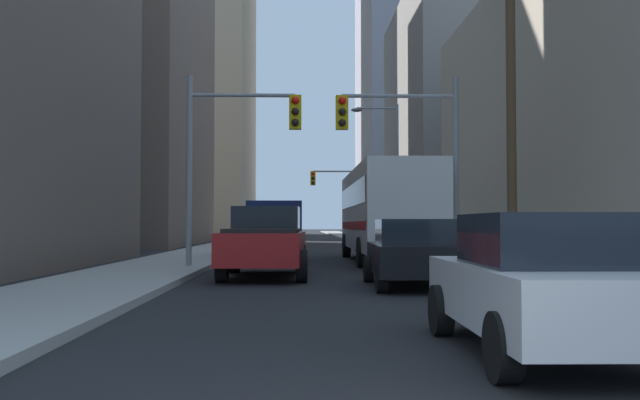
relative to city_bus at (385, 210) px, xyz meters
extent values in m
cube|color=#9E9E99|center=(-7.61, 27.47, -1.85)|extent=(3.24, 160.00, 0.15)
cube|color=#9E9E99|center=(2.69, 27.47, -1.85)|extent=(3.24, 160.00, 0.15)
cube|color=silver|center=(0.00, -0.01, 0.02)|extent=(2.52, 11.50, 2.90)
cube|color=black|center=(-1.26, -0.01, 0.54)|extent=(0.04, 10.58, 0.80)
cube|color=red|center=(-1.26, -0.01, -0.56)|extent=(0.03, 10.58, 0.28)
cylinder|color=black|center=(-1.17, 4.02, -1.43)|extent=(0.32, 1.00, 1.00)
cylinder|color=black|center=(1.18, 4.02, -1.43)|extent=(0.32, 1.00, 1.00)
cylinder|color=black|center=(-1.17, -3.23, -1.43)|extent=(0.32, 1.00, 1.00)
cylinder|color=black|center=(1.18, -3.23, -1.43)|extent=(0.32, 1.00, 1.00)
cube|color=maroon|center=(-4.12, -7.19, -1.13)|extent=(2.19, 5.47, 0.80)
cube|color=black|center=(-4.12, -6.22, -0.38)|extent=(1.86, 1.86, 0.70)
cube|color=black|center=(-4.12, -8.54, -0.68)|extent=(1.84, 2.44, 0.10)
cylinder|color=black|center=(-5.08, -5.46, -1.53)|extent=(0.28, 0.80, 0.80)
cylinder|color=black|center=(-3.16, -5.46, -1.53)|extent=(0.28, 0.80, 0.80)
cylinder|color=black|center=(-5.08, -8.92, -1.53)|extent=(0.28, 0.80, 0.80)
cylinder|color=black|center=(-3.16, -8.92, -1.53)|extent=(0.28, 0.80, 0.80)
cube|color=#141E4C|center=(-4.15, 1.70, -0.62)|extent=(2.08, 5.23, 1.90)
cube|color=black|center=(-4.15, 4.30, -0.20)|extent=(1.76, 0.05, 0.60)
cylinder|color=black|center=(-5.11, 3.36, -1.57)|extent=(0.24, 0.72, 0.72)
cylinder|color=black|center=(-3.19, 3.36, -1.57)|extent=(0.24, 0.72, 0.72)
cylinder|color=black|center=(-5.11, 0.03, -1.57)|extent=(0.24, 0.72, 0.72)
cylinder|color=black|center=(-3.19, 0.03, -1.57)|extent=(0.24, 0.72, 0.72)
cube|color=white|center=(-0.58, -18.41, -1.28)|extent=(1.87, 4.23, 0.65)
cube|color=black|center=(-0.58, -18.56, -0.68)|extent=(1.62, 1.93, 0.55)
cylinder|color=black|center=(-1.44, -17.07, -1.61)|extent=(0.22, 0.64, 0.64)
cylinder|color=black|center=(0.29, -17.07, -1.61)|extent=(0.22, 0.64, 0.64)
cylinder|color=black|center=(-1.44, -19.75, -1.61)|extent=(0.22, 0.64, 0.64)
cube|color=black|center=(-0.67, -10.21, -1.28)|extent=(1.96, 4.27, 0.65)
cube|color=black|center=(-0.67, -10.36, -0.68)|extent=(1.66, 1.96, 0.55)
cylinder|color=black|center=(-1.54, -8.87, -1.61)|extent=(0.22, 0.64, 0.64)
cylinder|color=black|center=(0.19, -8.87, -1.61)|extent=(0.22, 0.64, 0.64)
cylinder|color=black|center=(-1.54, -11.56, -1.61)|extent=(0.22, 0.64, 0.64)
cylinder|color=black|center=(0.19, -11.56, -1.61)|extent=(0.22, 0.64, 0.64)
cube|color=navy|center=(-4.25, 9.57, -1.28)|extent=(1.93, 4.25, 0.65)
cube|color=black|center=(-4.25, 9.42, -0.68)|extent=(1.64, 1.95, 0.55)
cylinder|color=black|center=(-5.12, 10.91, -1.61)|extent=(0.22, 0.64, 0.64)
cylinder|color=black|center=(-3.39, 10.91, -1.61)|extent=(0.22, 0.64, 0.64)
cylinder|color=black|center=(-5.12, 8.22, -1.61)|extent=(0.22, 0.64, 0.64)
cylinder|color=black|center=(-3.39, 8.22, -1.61)|extent=(0.22, 0.64, 0.64)
cylinder|color=gray|center=(-6.59, -4.30, 1.07)|extent=(0.18, 0.18, 6.00)
cylinder|color=gray|center=(-4.96, -4.30, 3.47)|extent=(3.26, 0.12, 0.12)
cube|color=gold|center=(-3.33, -4.30, 2.95)|extent=(0.38, 0.30, 1.05)
sphere|color=red|center=(-3.33, -4.47, 3.29)|extent=(0.24, 0.24, 0.24)
sphere|color=black|center=(-3.33, -4.47, 2.95)|extent=(0.24, 0.24, 0.24)
sphere|color=black|center=(-3.33, -4.47, 2.61)|extent=(0.24, 0.24, 0.24)
cylinder|color=gray|center=(1.67, -4.30, 1.07)|extent=(0.18, 0.18, 6.00)
cylinder|color=gray|center=(-0.11, -4.30, 3.47)|extent=(3.56, 0.12, 0.12)
cube|color=gold|center=(-1.89, -4.30, 2.95)|extent=(0.38, 0.30, 1.05)
sphere|color=red|center=(-1.89, -4.47, 3.29)|extent=(0.24, 0.24, 0.24)
sphere|color=black|center=(-1.89, -4.47, 2.95)|extent=(0.24, 0.24, 0.24)
sphere|color=black|center=(-1.89, -4.47, 2.61)|extent=(0.24, 0.24, 0.24)
cylinder|color=gray|center=(1.67, 26.70, 1.07)|extent=(0.18, 0.18, 6.00)
cylinder|color=gray|center=(-0.22, 26.70, 3.47)|extent=(3.79, 0.12, 0.12)
cube|color=gold|center=(-2.11, 26.70, 2.95)|extent=(0.38, 0.30, 1.05)
sphere|color=red|center=(-2.11, 26.53, 3.29)|extent=(0.24, 0.24, 0.24)
sphere|color=black|center=(-2.11, 26.53, 2.95)|extent=(0.24, 0.24, 0.24)
sphere|color=black|center=(-2.11, 26.53, 2.61)|extent=(0.24, 0.24, 0.24)
cylinder|color=brown|center=(3.02, -5.60, 2.94)|extent=(0.28, 0.28, 9.73)
cylinder|color=gray|center=(1.77, 9.33, 1.82)|extent=(0.16, 0.16, 7.50)
cylinder|color=gray|center=(0.75, 9.33, 5.37)|extent=(2.05, 0.10, 0.10)
ellipsoid|color=#4C4C51|center=(-0.28, 9.33, 5.27)|extent=(0.56, 0.32, 0.20)
cube|color=#66564C|center=(-22.01, 23.27, 11.72)|extent=(23.30, 20.84, 27.30)
cube|color=gray|center=(13.00, 28.28, 7.53)|extent=(16.54, 20.11, 18.91)
camera|label=1|loc=(-3.26, -25.92, -0.52)|focal=39.40mm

